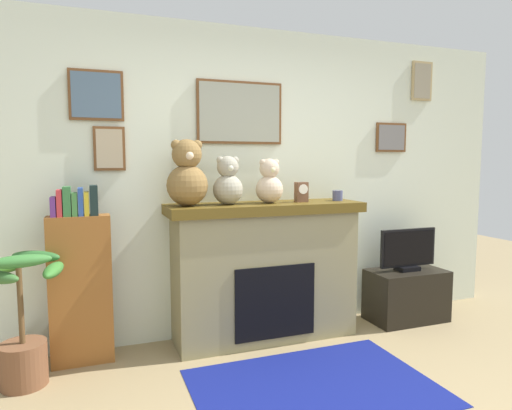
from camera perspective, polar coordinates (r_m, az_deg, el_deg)
back_wall at (r=3.91m, az=-1.13°, el=3.01°), size 5.20×0.15×2.60m
fireplace at (r=3.77m, az=1.16°, el=-8.33°), size 1.62×0.51×1.14m
bookshelf at (r=3.54m, az=-21.45°, el=-9.23°), size 0.43×0.16×1.31m
potted_plant at (r=3.41m, az=-27.55°, el=-13.82°), size 0.58×0.59×0.91m
tv_stand at (r=4.48m, az=18.60°, el=-10.84°), size 0.71×0.40×0.47m
television at (r=4.38m, az=18.79°, el=-5.51°), size 0.59×0.14×0.39m
area_rug at (r=3.20m, az=7.54°, el=-22.02°), size 1.58×1.09×0.01m
candle_jar at (r=3.94m, az=10.35°, el=1.20°), size 0.09×0.09×0.09m
mantel_clock at (r=3.77m, az=5.80°, el=1.66°), size 0.10×0.08×0.17m
teddy_bear_grey at (r=3.45m, az=-8.76°, el=3.66°), size 0.32×0.32×0.51m
teddy_bear_tan at (r=3.53m, az=-3.60°, el=2.84°), size 0.24×0.24×0.38m
teddy_bear_brown at (r=3.65m, az=1.72°, el=2.80°), size 0.23×0.23×0.36m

